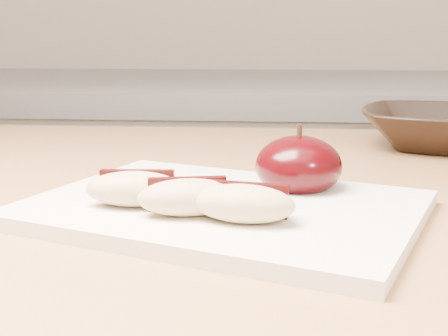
{
  "coord_description": "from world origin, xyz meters",
  "views": [
    {
      "loc": [
        0.09,
        -0.04,
        1.03
      ],
      "look_at": [
        0.06,
        0.4,
        0.94
      ],
      "focal_mm": 50.0,
      "sensor_mm": 36.0,
      "label": 1
    }
  ],
  "objects": [
    {
      "name": "apple_wedge_c",
      "position": [
        0.07,
        0.35,
        0.92
      ],
      "size": [
        0.07,
        0.05,
        0.02
      ],
      "rotation": [
        0.0,
        0.0,
        -0.19
      ],
      "color": "tan",
      "rests_on": "cutting_board"
    },
    {
      "name": "back_cabinet",
      "position": [
        0.0,
        1.2,
        0.47
      ],
      "size": [
        2.4,
        0.62,
        0.94
      ],
      "color": "silver",
      "rests_on": "ground"
    },
    {
      "name": "apple_wedge_a",
      "position": [
        -0.0,
        0.39,
        0.92
      ],
      "size": [
        0.07,
        0.04,
        0.02
      ],
      "rotation": [
        0.0,
        0.0,
        0.05
      ],
      "color": "tan",
      "rests_on": "cutting_board"
    },
    {
      "name": "cutting_board",
      "position": [
        0.06,
        0.4,
        0.91
      ],
      "size": [
        0.33,
        0.28,
        0.01
      ],
      "primitive_type": "cube",
      "rotation": [
        0.0,
        0.0,
        -0.37
      ],
      "color": "silver",
      "rests_on": "island_counter"
    },
    {
      "name": "apple_wedge_b",
      "position": [
        0.04,
        0.37,
        0.92
      ],
      "size": [
        0.07,
        0.05,
        0.02
      ],
      "rotation": [
        0.0,
        0.0,
        0.19
      ],
      "color": "tan",
      "rests_on": "cutting_board"
    },
    {
      "name": "apple_half",
      "position": [
        0.11,
        0.45,
        0.93
      ],
      "size": [
        0.09,
        0.09,
        0.06
      ],
      "rotation": [
        0.0,
        0.0,
        -0.34
      ],
      "color": "black",
      "rests_on": "cutting_board"
    },
    {
      "name": "bowl",
      "position": [
        0.29,
        0.69,
        0.92
      ],
      "size": [
        0.22,
        0.22,
        0.05
      ],
      "primitive_type": "imported",
      "rotation": [
        0.0,
        0.0,
        -0.23
      ],
      "color": "black",
      "rests_on": "island_counter"
    }
  ]
}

